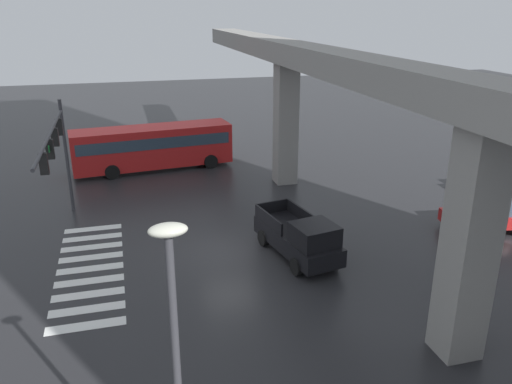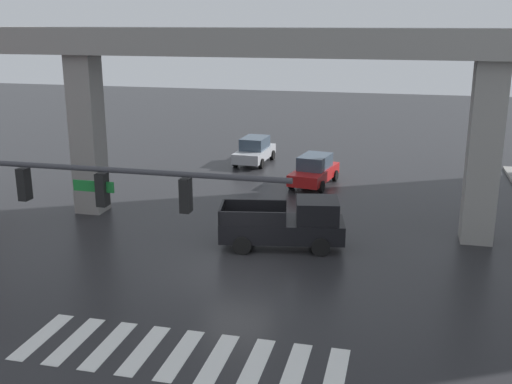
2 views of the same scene
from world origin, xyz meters
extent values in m
plane|color=#232326|center=(0.00, 0.00, 0.00)|extent=(120.00, 120.00, 0.00)
cube|color=silver|center=(-4.40, -6.22, 0.01)|extent=(0.55, 2.80, 0.01)
cube|color=silver|center=(-3.30, -6.22, 0.01)|extent=(0.55, 2.80, 0.01)
cube|color=silver|center=(-2.20, -6.22, 0.01)|extent=(0.55, 2.80, 0.01)
cube|color=silver|center=(-1.10, -6.22, 0.01)|extent=(0.55, 2.80, 0.01)
cube|color=silver|center=(0.00, -6.22, 0.01)|extent=(0.55, 2.80, 0.01)
cube|color=silver|center=(1.10, -6.22, 0.01)|extent=(0.55, 2.80, 0.01)
cube|color=silver|center=(2.20, -6.22, 0.01)|extent=(0.55, 2.80, 0.01)
cube|color=silver|center=(3.30, -6.22, 0.01)|extent=(0.55, 2.80, 0.01)
cube|color=silver|center=(4.40, -6.22, 0.01)|extent=(0.55, 2.80, 0.01)
cube|color=gray|center=(0.00, 5.61, 8.22)|extent=(55.74, 2.08, 1.20)
cube|color=gray|center=(-9.01, 5.61, 3.81)|extent=(1.30, 1.30, 7.62)
cube|color=gray|center=(9.01, 5.61, 3.81)|extent=(1.30, 1.30, 7.62)
cube|color=black|center=(1.09, 2.89, 0.78)|extent=(5.36, 2.80, 0.80)
cube|color=black|center=(2.51, 3.16, 1.63)|extent=(1.99, 2.03, 0.90)
cube|color=#3F5160|center=(2.97, 3.24, 1.63)|extent=(0.41, 1.66, 0.77)
cube|color=black|center=(-0.20, 3.54, 1.48)|extent=(2.63, 0.58, 0.60)
cube|color=black|center=(0.12, 1.82, 1.48)|extent=(2.63, 0.58, 0.60)
cube|color=black|center=(-1.37, 2.43, 1.48)|extent=(0.42, 1.74, 0.60)
cylinder|color=black|center=(2.47, 4.07, 0.38)|extent=(0.80, 0.41, 0.76)
cylinder|color=black|center=(2.81, 2.29, 0.38)|extent=(0.80, 0.41, 0.76)
cylinder|color=black|center=(-0.63, 3.49, 0.38)|extent=(0.80, 0.41, 0.76)
cylinder|color=black|center=(-0.30, 1.71, 0.38)|extent=(0.80, 0.41, 0.76)
cube|color=red|center=(-14.08, -2.37, 1.64)|extent=(3.65, 11.01, 2.70)
cube|color=#2D3D4C|center=(-14.08, -2.37, 2.11)|extent=(3.63, 10.47, 0.76)
cube|color=#2D3D4C|center=(-14.65, 2.96, 1.98)|extent=(2.25, 0.32, 1.49)
cylinder|color=black|center=(-15.70, 1.25, 0.48)|extent=(0.45, 0.99, 0.96)
cylinder|color=black|center=(-13.27, 1.52, 0.48)|extent=(0.45, 0.99, 0.96)
cylinder|color=black|center=(-14.98, -5.46, 0.48)|extent=(0.45, 0.99, 0.96)
cylinder|color=black|center=(-12.54, -5.19, 0.48)|extent=(0.45, 0.99, 0.96)
cube|color=#A8AAAF|center=(-3.74, 17.68, 0.64)|extent=(1.99, 4.39, 0.64)
cube|color=#384756|center=(-3.74, 17.78, 1.34)|extent=(1.61, 2.31, 0.76)
cylinder|color=black|center=(-2.95, 16.31, 0.32)|extent=(0.27, 0.65, 0.64)
cylinder|color=black|center=(-4.68, 16.40, 0.32)|extent=(0.27, 0.65, 0.64)
cylinder|color=black|center=(-4.53, 19.06, 0.32)|extent=(0.27, 0.65, 0.64)
cube|color=red|center=(0.90, 13.14, 0.64)|extent=(2.46, 4.53, 0.64)
cube|color=#384756|center=(0.92, 13.24, 1.34)|extent=(1.85, 2.46, 0.76)
cylinder|color=black|center=(1.53, 11.68, 0.32)|extent=(0.34, 0.67, 0.64)
cylinder|color=black|center=(-0.17, 11.97, 0.32)|extent=(0.34, 0.67, 0.64)
cylinder|color=black|center=(0.27, 14.60, 0.32)|extent=(0.34, 0.67, 0.64)
cylinder|color=#38383D|center=(-7.45, -7.36, 3.10)|extent=(0.18, 0.18, 6.20)
cylinder|color=#38383D|center=(-2.05, -7.36, 5.60)|extent=(10.80, 0.14, 0.14)
cube|color=black|center=(-5.85, -7.36, 5.08)|extent=(0.24, 0.32, 0.84)
sphere|color=green|center=(-5.85, -7.36, 4.82)|extent=(0.17, 0.17, 0.17)
cube|color=black|center=(-3.65, -7.36, 5.08)|extent=(0.24, 0.32, 0.84)
sphere|color=green|center=(-3.65, -7.36, 4.82)|extent=(0.17, 0.17, 0.17)
cube|color=black|center=(-1.45, -7.36, 5.08)|extent=(0.24, 0.32, 0.84)
sphere|color=green|center=(-1.45, -7.36, 4.82)|extent=(0.17, 0.17, 0.17)
cube|color=black|center=(0.75, -7.36, 5.08)|extent=(0.24, 0.32, 0.84)
sphere|color=green|center=(0.75, -7.36, 4.82)|extent=(0.17, 0.17, 0.17)
cube|color=#19722D|center=(-1.68, -7.36, 5.15)|extent=(1.10, 0.04, 0.28)
ellipsoid|color=beige|center=(12.81, -3.76, 7.12)|extent=(0.44, 0.70, 0.24)
camera|label=1|loc=(21.00, -4.39, 10.75)|focal=35.95mm
camera|label=2|loc=(5.78, -20.75, 9.17)|focal=43.11mm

